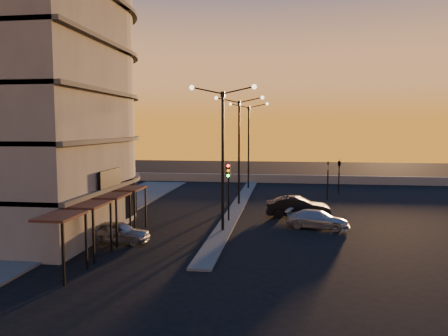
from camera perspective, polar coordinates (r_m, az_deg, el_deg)
ground at (r=28.84m, az=-0.17°, el=-8.32°), size 120.00×120.00×0.00m
sidewalk_west at (r=35.53m, az=-16.31°, el=-5.83°), size 5.00×40.00×0.12m
median at (r=38.55m, az=1.95°, el=-4.76°), size 1.20×36.00×0.12m
parapet at (r=54.15m, az=5.84°, el=-1.39°), size 44.00×0.50×1.00m
building at (r=33.47m, az=-25.38°, el=13.59°), size 14.35×17.08×25.00m
streetlamp_near at (r=28.05m, az=-0.17°, el=2.85°), size 4.32×0.32×9.51m
streetlamp_mid at (r=37.97m, az=1.97°, el=3.49°), size 4.32×0.32×9.51m
streetlamp_far at (r=47.92m, az=3.23°, el=3.87°), size 4.32×0.32×9.51m
traffic_light_main at (r=31.12m, az=0.58°, el=-1.91°), size 0.28×0.44×4.25m
signal_east_a at (r=42.22m, az=13.40°, el=-1.45°), size 0.13×0.16×3.60m
signal_east_b at (r=46.22m, az=14.82°, el=0.55°), size 0.42×1.99×3.60m
car_hatchback at (r=26.81m, az=-13.71°, el=-8.12°), size 3.79×1.56×1.29m
car_sedan at (r=33.58m, az=9.64°, el=-5.07°), size 4.82×1.76×1.58m
car_wagon at (r=30.34m, az=12.12°, el=-6.58°), size 4.50×2.66×1.22m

